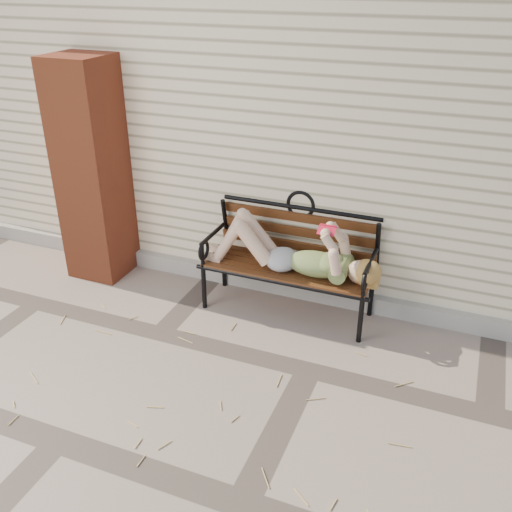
% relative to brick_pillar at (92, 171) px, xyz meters
% --- Properties ---
extents(ground, '(80.00, 80.00, 0.00)m').
position_rel_brick_pillar_xyz_m(ground, '(2.30, -0.75, -1.00)').
color(ground, gray).
rests_on(ground, ground).
extents(house_wall, '(8.00, 4.00, 3.00)m').
position_rel_brick_pillar_xyz_m(house_wall, '(2.30, 2.25, 0.50)').
color(house_wall, '#F2E2BD').
rests_on(house_wall, ground).
extents(foundation_strip, '(8.00, 0.10, 0.15)m').
position_rel_brick_pillar_xyz_m(foundation_strip, '(2.30, 0.22, -0.93)').
color(foundation_strip, '#A7A196').
rests_on(foundation_strip, ground).
extents(brick_pillar, '(0.50, 0.50, 2.00)m').
position_rel_brick_pillar_xyz_m(brick_pillar, '(0.00, 0.00, 0.00)').
color(brick_pillar, brown).
rests_on(brick_pillar, ground).
extents(garden_bench, '(1.53, 0.61, 0.99)m').
position_rel_brick_pillar_xyz_m(garden_bench, '(1.88, 0.04, -0.44)').
color(garden_bench, black).
rests_on(garden_bench, ground).
extents(reading_woman, '(1.45, 0.33, 0.46)m').
position_rel_brick_pillar_xyz_m(reading_woman, '(1.89, -0.08, -0.41)').
color(reading_woman, '#0A334C').
rests_on(reading_woman, ground).
extents(straw_scatter, '(2.97, 1.65, 0.01)m').
position_rel_brick_pillar_xyz_m(straw_scatter, '(1.75, -1.11, -0.99)').
color(straw_scatter, tan).
rests_on(straw_scatter, ground).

